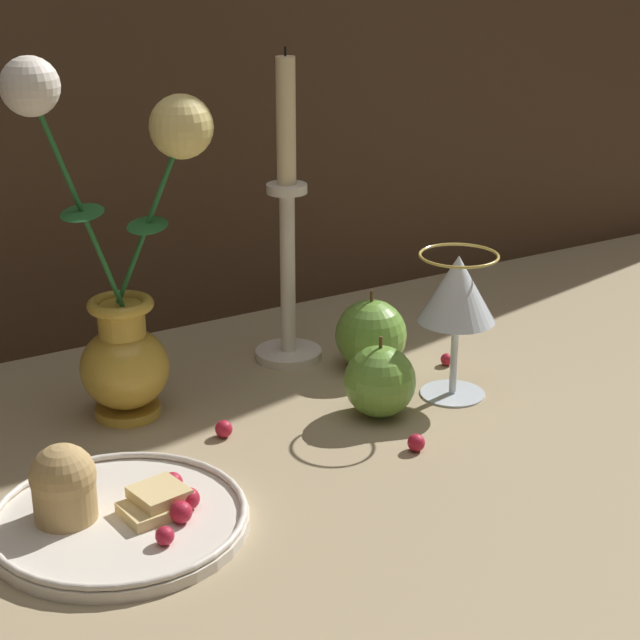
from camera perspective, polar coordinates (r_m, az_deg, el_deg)
name	(u,v)px	position (r m, az deg, el deg)	size (l,w,h in m)	color
ground_plane	(317,431)	(1.07, -0.16, -5.95)	(2.40, 2.40, 0.00)	#9E8966
vase	(125,284)	(1.07, -10.35, 1.88)	(0.21, 0.09, 0.37)	gold
plate_with_pastries	(108,510)	(0.92, -11.25, -9.89)	(0.22, 0.22, 0.08)	silver
wine_glass	(457,294)	(1.12, 7.29, 1.41)	(0.08, 0.08, 0.16)	silver
candlestick	(287,244)	(1.20, -1.75, 4.05)	(0.08, 0.08, 0.35)	silver
apple_beside_vase	(371,335)	(1.20, 2.73, -0.80)	(0.08, 0.08, 0.09)	#669938
apple_near_glass	(380,381)	(1.09, 3.22, -3.29)	(0.07, 0.07, 0.09)	#669938
berry_near_plate	(416,443)	(1.04, 5.16, -6.54)	(0.02, 0.02, 0.02)	#AD192D
berry_front_center	(447,359)	(1.23, 6.78, -2.10)	(0.01, 0.01, 0.01)	#AD192D
berry_by_glass_stem	(224,429)	(1.06, -5.16, -5.80)	(0.02, 0.02, 0.02)	#AD192D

